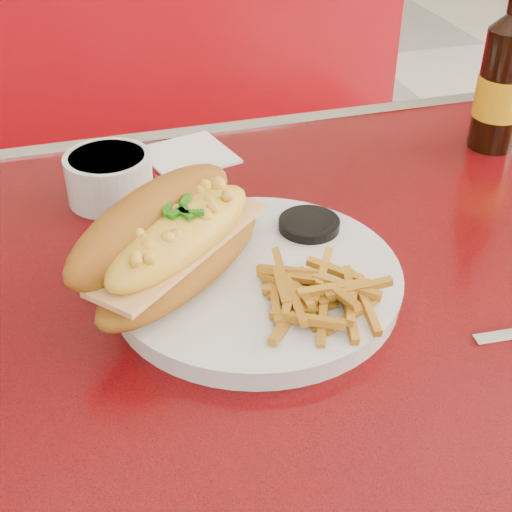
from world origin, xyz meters
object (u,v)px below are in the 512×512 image
object	(u,v)px
booth_bench_far	(167,254)
beer_bottle	(503,79)
dinner_plate	(256,280)
fork	(316,275)
gravy_ramekin	(109,176)
sauce_cup_right	(309,232)
diner_table	(280,413)
mac_hoagie	(171,240)

from	to	relation	value
booth_bench_far	beer_bottle	xyz separation A→B (m)	(0.38, -0.57, 0.58)
dinner_plate	fork	world-z (taller)	same
gravy_ramekin	sauce_cup_right	distance (m)	0.25
sauce_cup_right	fork	bearing A→B (deg)	-105.13
diner_table	booth_bench_far	size ratio (longest dim) A/B	1.03
diner_table	beer_bottle	world-z (taller)	beer_bottle
dinner_plate	mac_hoagie	size ratio (longest dim) A/B	1.20
sauce_cup_right	gravy_ramekin	bearing A→B (deg)	139.68
booth_bench_far	mac_hoagie	distance (m)	0.95
fork	sauce_cup_right	world-z (taller)	sauce_cup_right
dinner_plate	mac_hoagie	world-z (taller)	mac_hoagie
booth_bench_far	sauce_cup_right	world-z (taller)	booth_bench_far
diner_table	sauce_cup_right	world-z (taller)	sauce_cup_right
diner_table	dinner_plate	size ratio (longest dim) A/B	4.16
dinner_plate	fork	xyz separation A→B (m)	(0.05, -0.02, 0.01)
mac_hoagie	booth_bench_far	bearing A→B (deg)	41.29
diner_table	gravy_ramekin	bearing A→B (deg)	119.36
dinner_plate	beer_bottle	distance (m)	0.46
gravy_ramekin	fork	bearing A→B (deg)	-54.75
booth_bench_far	mac_hoagie	size ratio (longest dim) A/B	4.86
booth_bench_far	dinner_plate	world-z (taller)	booth_bench_far
mac_hoagie	sauce_cup_right	size ratio (longest dim) A/B	3.13
dinner_plate	gravy_ramekin	size ratio (longest dim) A/B	2.58
fork	beer_bottle	distance (m)	0.43
gravy_ramekin	dinner_plate	bearing A→B (deg)	-62.28
booth_bench_far	fork	bearing A→B (deg)	-87.62
dinner_plate	gravy_ramekin	bearing A→B (deg)	117.72
diner_table	fork	distance (m)	0.19
fork	booth_bench_far	bearing A→B (deg)	-10.82
mac_hoagie	sauce_cup_right	distance (m)	0.17
dinner_plate	booth_bench_far	bearing A→B (deg)	88.45
dinner_plate	mac_hoagie	bearing A→B (deg)	169.08
diner_table	sauce_cup_right	xyz separation A→B (m)	(0.05, 0.08, 0.18)
mac_hoagie	gravy_ramekin	distance (m)	0.21
mac_hoagie	sauce_cup_right	xyz separation A→B (m)	(0.15, 0.04, -0.05)
gravy_ramekin	booth_bench_far	bearing A→B (deg)	76.33
gravy_ramekin	sauce_cup_right	size ratio (longest dim) A/B	1.46
mac_hoagie	fork	bearing A→B (deg)	-56.41
beer_bottle	mac_hoagie	bearing A→B (deg)	-156.86
fork	sauce_cup_right	bearing A→B (deg)	-28.33
mac_hoagie	beer_bottle	world-z (taller)	beer_bottle
fork	diner_table	bearing A→B (deg)	81.00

